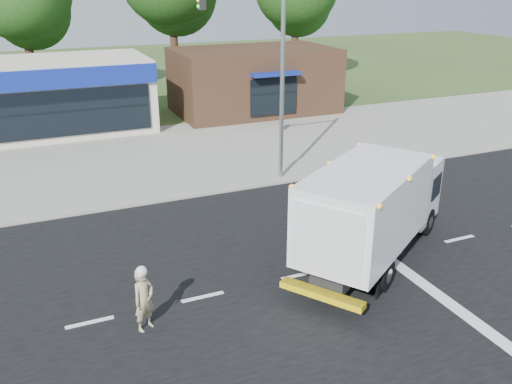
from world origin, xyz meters
TOP-DOWN VIEW (x-y plane):
  - ground at (0.00, 0.00)m, footprint 120.00×120.00m
  - road_asphalt at (0.00, 0.00)m, footprint 60.00×14.00m
  - sidewalk at (0.00, 8.20)m, footprint 60.00×2.40m
  - parking_apron at (0.00, 14.00)m, footprint 60.00×9.00m
  - lane_markings at (1.35, -1.35)m, footprint 55.20×7.00m
  - ems_box_truck at (2.45, 0.03)m, footprint 7.20×5.86m
  - emergency_worker at (-4.73, -0.78)m, footprint 0.72×0.64m
  - brown_storefront at (7.00, 19.98)m, footprint 10.00×6.70m
  - traffic_signal_pole at (2.35, 7.60)m, footprint 3.51×0.25m

SIDE VIEW (x-z plane):
  - ground at x=0.00m, z-range 0.00..0.00m
  - road_asphalt at x=0.00m, z-range -0.01..0.01m
  - parking_apron at x=0.00m, z-range 0.00..0.02m
  - lane_markings at x=1.35m, z-range 0.01..0.02m
  - sidewalk at x=0.00m, z-range 0.00..0.12m
  - emergency_worker at x=-4.73m, z-range -0.01..1.74m
  - ems_box_truck at x=2.45m, z-range 0.24..3.43m
  - brown_storefront at x=7.00m, z-range 0.00..4.00m
  - traffic_signal_pole at x=2.35m, z-range 0.92..8.92m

